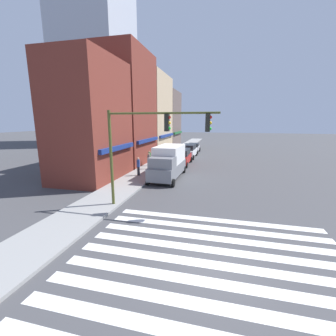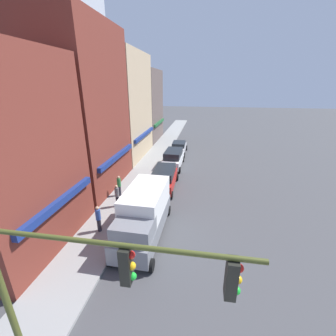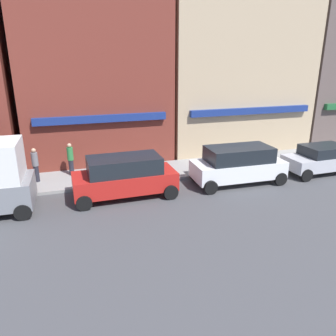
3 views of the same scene
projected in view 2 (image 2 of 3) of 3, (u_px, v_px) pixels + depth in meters
storefront_row at (111, 113)px, 24.29m from camera, size 35.06×5.30×13.64m
traffic_signal at (85, 287)px, 5.41m from camera, size 0.32×6.53×5.98m
box_truck_grey at (144, 213)px, 13.73m from camera, size 6.25×2.42×3.04m
suv_red at (164, 178)px, 20.35m from camera, size 4.73×2.12×1.94m
suv_white at (173, 158)px, 25.78m from camera, size 4.75×2.12×1.94m
sedan_silver at (179, 147)px, 30.80m from camera, size 4.43×2.02×1.59m
pedestrian_blue_shirt at (98, 218)px, 14.13m from camera, size 0.32×0.32×1.77m
pedestrian_grey_coat at (117, 195)px, 17.04m from camera, size 0.32×0.32×1.77m
pedestrian_green_top at (119, 185)px, 18.72m from camera, size 0.32×0.32×1.77m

